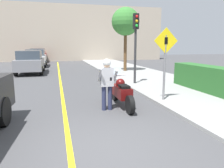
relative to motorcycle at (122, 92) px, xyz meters
name	(u,v)px	position (x,y,z in m)	size (l,w,h in m)	color
ground_plane	(100,149)	(-1.32, -2.87, -0.49)	(80.00, 80.00, 0.00)	#424244
sidewalk_curb	(191,93)	(3.48, 1.13, -0.44)	(4.40, 44.00, 0.10)	gray
road_center_line	(62,91)	(-1.92, 3.13, -0.49)	(0.12, 36.00, 0.01)	yellow
building_backdrop	(61,33)	(-1.32, 23.13, 3.15)	(28.00, 1.20, 7.29)	#B2A38E
motorcycle	(122,92)	(0.00, 0.00, 0.00)	(0.62, 2.33, 1.27)	black
person_biker	(107,79)	(-0.57, -0.28, 0.51)	(0.59, 0.46, 1.65)	#282D4C
crossing_sign	(165,57)	(1.65, 0.14, 1.16)	(0.91, 0.08, 2.57)	slate
traffic_light	(136,35)	(1.86, 3.72, 2.07)	(0.26, 0.30, 3.52)	#2D2D30
hedge_row	(207,78)	(4.28, 1.21, 0.15)	(0.90, 3.99, 1.08)	#286028
street_tree	(126,22)	(3.11, 9.31, 3.30)	(2.11, 2.11, 4.78)	brown
parked_car_grey	(30,62)	(-3.96, 10.17, 0.36)	(1.88, 4.20, 1.68)	black
parked_car_white	(36,58)	(-3.98, 15.56, 0.36)	(1.88, 4.20, 1.68)	black
parked_car_red	(38,55)	(-4.17, 21.07, 0.36)	(1.88, 4.20, 1.68)	black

